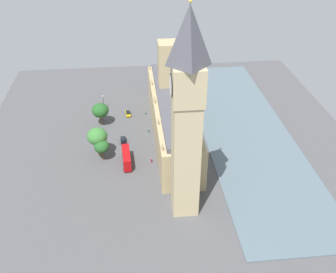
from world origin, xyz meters
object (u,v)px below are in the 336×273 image
(car_black_leading, at_px, (123,140))
(pedestrian_near_tower, at_px, (146,113))
(car_yellow_cab_by_river_gate, at_px, (128,113))
(parliament_building, at_px, (172,113))
(street_lamp_slot_10, at_px, (103,99))
(plane_tree_under_trees, at_px, (97,136))
(pedestrian_kerbside, at_px, (148,131))
(street_lamp_slot_11, at_px, (103,115))
(plane_tree_opposite_hall, at_px, (100,110))
(pedestrian_midblock, at_px, (152,160))
(plane_tree_corner, at_px, (100,110))
(double_decker_bus_far_end, at_px, (126,158))
(clock_tower, at_px, (187,117))
(plane_tree_trailing, at_px, (102,146))

(car_black_leading, distance_m, pedestrian_near_tower, 22.03)
(car_black_leading, bearing_deg, car_yellow_cab_by_river_gate, 81.51)
(parliament_building, relative_size, street_lamp_slot_10, 10.96)
(plane_tree_under_trees, distance_m, street_lamp_slot_10, 34.60)
(pedestrian_kerbside, distance_m, street_lamp_slot_11, 18.87)
(plane_tree_opposite_hall, bearing_deg, pedestrian_midblock, 123.49)
(car_black_leading, distance_m, street_lamp_slot_10, 28.21)
(plane_tree_opposite_hall, relative_size, plane_tree_corner, 1.04)
(car_black_leading, height_order, street_lamp_slot_11, street_lamp_slot_11)
(pedestrian_kerbside, bearing_deg, plane_tree_corner, -179.48)
(car_black_leading, height_order, plane_tree_opposite_hall, plane_tree_opposite_hall)
(parliament_building, distance_m, pedestrian_midblock, 21.79)
(pedestrian_midblock, relative_size, plane_tree_opposite_hall, 0.17)
(parliament_building, relative_size, plane_tree_opposite_hall, 7.31)
(double_decker_bus_far_end, xyz_separation_m, plane_tree_opposite_hall, (9.46, -27.15, 3.74))
(parliament_building, height_order, plane_tree_opposite_hall, parliament_building)
(clock_tower, bearing_deg, street_lamp_slot_11, -63.59)
(parliament_building, height_order, plane_tree_under_trees, parliament_building)
(pedestrian_midblock, distance_m, plane_tree_trailing, 17.52)
(plane_tree_trailing, bearing_deg, street_lamp_slot_10, -88.63)
(pedestrian_midblock, bearing_deg, parliament_building, -4.03)
(pedestrian_midblock, bearing_deg, street_lamp_slot_10, 45.34)
(pedestrian_near_tower, xyz_separation_m, plane_tree_opposite_hall, (17.69, 6.39, 5.63))
(clock_tower, relative_size, plane_tree_opposite_hall, 6.49)
(parliament_building, xyz_separation_m, pedestrian_near_tower, (9.08, -15.17, -7.89))
(clock_tower, relative_size, car_black_leading, 12.59)
(plane_tree_under_trees, bearing_deg, street_lamp_slot_10, -90.83)
(parliament_building, height_order, pedestrian_midblock, parliament_building)
(car_black_leading, height_order, pedestrian_midblock, car_black_leading)
(pedestrian_midblock, bearing_deg, car_yellow_cab_by_river_gate, 34.44)
(pedestrian_near_tower, bearing_deg, double_decker_bus_far_end, -5.39)
(plane_tree_opposite_hall, bearing_deg, plane_tree_under_trees, 89.86)
(clock_tower, xyz_separation_m, pedestrian_kerbside, (7.88, -42.80, -30.05))
(clock_tower, distance_m, double_decker_bus_far_end, 40.10)
(pedestrian_kerbside, relative_size, street_lamp_slot_11, 0.27)
(street_lamp_slot_10, bearing_deg, street_lamp_slot_11, 92.01)
(parliament_building, xyz_separation_m, pedestrian_kerbside, (8.82, -1.06, -7.87))
(double_decker_bus_far_end, bearing_deg, street_lamp_slot_10, 99.79)
(parliament_building, bearing_deg, street_lamp_slot_11, -17.97)
(plane_tree_corner, bearing_deg, car_yellow_cab_by_river_gate, -150.88)
(car_yellow_cab_by_river_gate, relative_size, street_lamp_slot_11, 0.81)
(pedestrian_near_tower, bearing_deg, plane_tree_corner, -63.74)
(clock_tower, relative_size, street_lamp_slot_11, 9.65)
(pedestrian_midblock, distance_m, plane_tree_opposite_hall, 32.90)
(pedestrian_kerbside, relative_size, plane_tree_opposite_hall, 0.18)
(plane_tree_trailing, xyz_separation_m, street_lamp_slot_10, (0.89, -37.08, -1.19))
(double_decker_bus_far_end, xyz_separation_m, plane_tree_trailing, (8.12, -3.32, 2.84))
(parliament_building, distance_m, plane_tree_trailing, 29.72)
(car_black_leading, height_order, pedestrian_near_tower, car_black_leading)
(pedestrian_midblock, relative_size, plane_tree_under_trees, 0.14)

